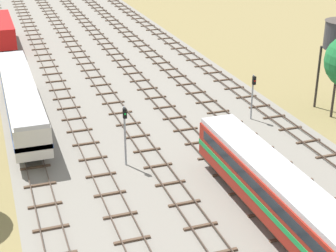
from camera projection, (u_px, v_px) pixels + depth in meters
The scene contains 13 objects.
ground_plane at pixel (119, 82), 62.04m from camera, with size 480.00×480.00×0.00m, color olive.
ballast_bed at pixel (119, 82), 62.04m from camera, with size 27.39×176.00×0.01m, color gray.
track_far_left at pixel (16, 89), 59.32m from camera, with size 2.40×126.00×0.29m.
track_left at pixel (58, 85), 60.73m from camera, with size 2.40×126.00×0.29m.
track_centre_left at pixel (98, 80), 62.15m from camera, with size 2.40×126.00×0.29m.
track_centre at pixel (136, 76), 63.56m from camera, with size 2.40×126.00×0.29m.
track_centre_right at pixel (173, 72), 64.97m from camera, with size 2.40×126.00×0.29m.
track_right at pixel (208, 69), 66.39m from camera, with size 2.40×126.00×0.29m.
passenger_coach_centre_nearest at pixel (288, 202), 32.90m from camera, with size 2.96×22.00×3.80m.
passenger_coach_far_left_near at pixel (21, 96), 50.13m from camera, with size 2.96×22.00×3.80m.
freight_boxcar_far_left_mid at pixel (2, 29), 75.93m from camera, with size 2.87×14.00×3.60m.
signal_post_nearest at pixel (125, 129), 41.69m from camera, with size 0.28×0.47×5.07m.
signal_post_near at pixel (253, 91), 50.62m from camera, with size 0.28×0.47×4.50m.
Camera 1 is at (-14.05, -1.51, 20.09)m, focal length 56.70 mm.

